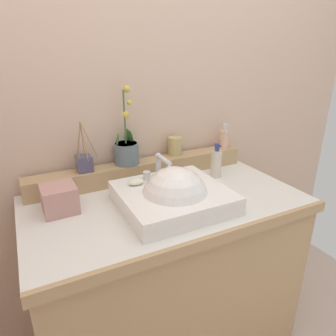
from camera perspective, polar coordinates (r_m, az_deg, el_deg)
wall_back at (r=1.57m, az=-7.62°, el=14.09°), size 2.86×0.20×2.52m
vanity_cabinet at (r=1.55m, az=-0.32°, el=-20.01°), size 1.17×0.65×0.86m
back_ledge at (r=1.51m, az=-4.78°, el=-0.30°), size 1.10×0.10×0.09m
sink_basin at (r=1.24m, az=1.16°, el=-5.87°), size 0.43×0.40×0.29m
soap_bar at (r=1.27m, az=-6.06°, el=-2.63°), size 0.07×0.04×0.02m
potted_plant at (r=1.45m, az=-7.84°, el=3.47°), size 0.12×0.12×0.36m
soap_dispenser at (r=1.71m, az=10.55°, el=5.51°), size 0.05×0.05×0.14m
tumbler_cup at (r=1.57m, az=1.29°, el=4.14°), size 0.07×0.07×0.09m
reed_diffuser at (r=1.41m, az=-15.51°, el=0.91°), size 0.10×0.09×0.23m
lotion_bottle at (r=1.52m, az=9.04°, el=0.92°), size 0.05×0.06×0.18m
tissue_box at (r=1.27m, az=-19.77°, el=-5.49°), size 0.13×0.13×0.11m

